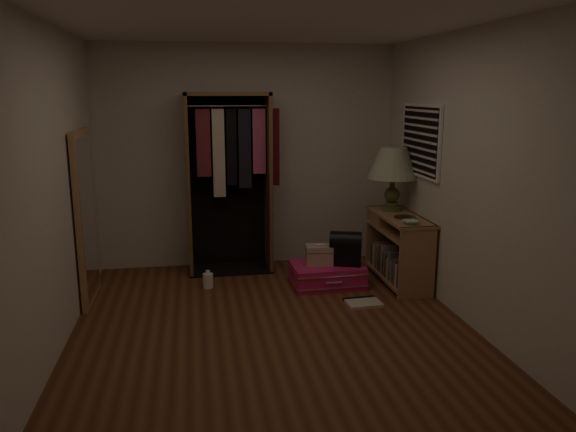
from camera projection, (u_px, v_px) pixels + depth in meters
The scene contains 13 objects.
ground at pixel (273, 328), 4.99m from camera, with size 4.00×4.00×0.00m, color #562E18.
room_walls at pixel (280, 159), 4.72m from camera, with size 3.52×4.02×2.60m.
console_bookshelf at pixel (397, 246), 6.17m from camera, with size 0.42×1.12×0.75m.
open_wardrobe at pixel (232, 166), 6.40m from camera, with size 1.05×0.50×2.05m.
floor_mirror at pixel (86, 217), 5.49m from camera, with size 0.06×0.80×1.70m.
pink_suitcase at pixel (327, 274), 6.08m from camera, with size 0.79×0.58×0.24m.
train_case at pixel (320, 254), 6.04m from camera, with size 0.33×0.24×0.22m.
black_bag at pixel (346, 247), 6.01m from camera, with size 0.39×0.31×0.36m.
table_lamp at pixel (393, 164), 6.21m from camera, with size 0.66×0.66×0.71m.
brass_tray at pixel (405, 217), 5.92m from camera, with size 0.31×0.31×0.01m.
ceramic_bowl at pixel (410, 222), 5.64m from camera, with size 0.16×0.16×0.04m, color #A7C9AE.
white_jug at pixel (208, 280), 6.00m from camera, with size 0.13×0.13×0.19m.
floor_book at pixel (362, 302), 5.56m from camera, with size 0.35×0.29×0.03m.
Camera 1 is at (-0.65, -4.62, 2.05)m, focal length 35.00 mm.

